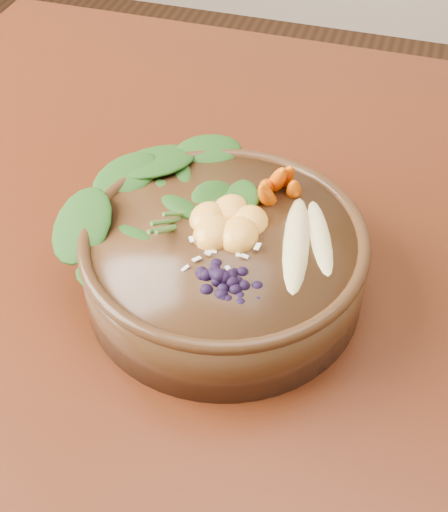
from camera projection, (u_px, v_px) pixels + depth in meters
The scene contains 7 objects.
stoneware_bowl at pixel (224, 264), 0.64m from camera, with size 0.25×0.25×0.07m, color #452711.
kale_heap at pixel (188, 178), 0.65m from camera, with size 0.17×0.15×0.04m, color #214E14, non-canonical shape.
carrot_cluster at pixel (283, 160), 0.64m from camera, with size 0.05×0.05×0.07m, color #DE5B00, non-canonical shape.
banana_halves at pixel (309, 229), 0.61m from camera, with size 0.08×0.15×0.02m.
mandarin_cluster at pixel (228, 212), 0.62m from camera, with size 0.07×0.08×0.03m, color #FFA738, non-canonical shape.
blueberry_pile at pixel (220, 265), 0.57m from camera, with size 0.12×0.09×0.04m, color black, non-canonical shape.
coconut_flakes at pixel (224, 247), 0.61m from camera, with size 0.08×0.06×0.01m, color white, non-canonical shape.
Camera 1 is at (-0.17, -0.49, 1.24)m, focal length 50.00 mm.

